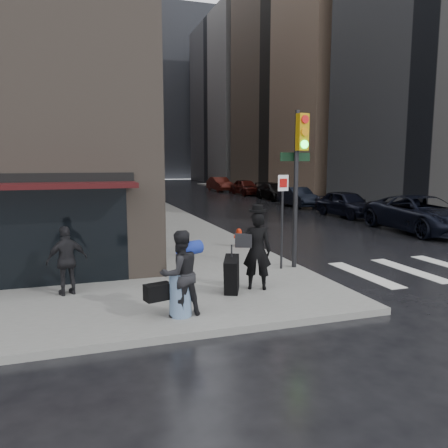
{
  "coord_description": "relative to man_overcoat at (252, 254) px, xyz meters",
  "views": [
    {
      "loc": [
        -4.09,
        -9.29,
        3.19
      ],
      "look_at": [
        0.05,
        3.32,
        1.3
      ],
      "focal_mm": 35.0,
      "sensor_mm": 36.0,
      "label": 1
    }
  ],
  "objects": [
    {
      "name": "bldg_right_mid",
      "position": [
        26.3,
        34.86,
        17.98
      ],
      "size": [
        22.0,
        22.0,
        38.0
      ],
      "primitive_type": "cube",
      "color": "#9C7A60",
      "rests_on": "ground"
    },
    {
      "name": "bldg_distant",
      "position": [
        6.3,
        77.86,
        14.98
      ],
      "size": [
        40.0,
        12.0,
        32.0
      ],
      "primitive_type": "cube",
      "color": "slate",
      "rests_on": "ground"
    },
    {
      "name": "bldg_right_far",
      "position": [
        26.3,
        57.86,
        11.48
      ],
      "size": [
        22.0,
        20.0,
        25.0
      ],
      "primitive_type": "cube",
      "color": "slate",
      "rests_on": "ground"
    },
    {
      "name": "parked_car_2",
      "position": [
        10.94,
        18.45,
        -0.32
      ],
      "size": [
        1.64,
        4.3,
        1.4
      ],
      "primitive_type": "imported",
      "rotation": [
        0.0,
        0.0,
        -0.04
      ],
      "color": "black",
      "rests_on": "ground"
    },
    {
      "name": "man_overcoat",
      "position": [
        0.0,
        0.0,
        0.0
      ],
      "size": [
        1.4,
        0.91,
        2.07
      ],
      "rotation": [
        0.0,
        0.0,
        2.71
      ],
      "color": "black",
      "rests_on": "ground"
    },
    {
      "name": "ground",
      "position": [
        0.3,
        -0.14,
        -1.02
      ],
      "size": [
        140.0,
        140.0,
        0.0
      ],
      "primitive_type": "plane",
      "color": "black",
      "rests_on": "ground"
    },
    {
      "name": "sidewalk_right",
      "position": [
        13.8,
        26.86,
        -0.95
      ],
      "size": [
        3.0,
        50.0,
        0.15
      ],
      "primitive_type": "cube",
      "color": "slate",
      "rests_on": "ground"
    },
    {
      "name": "bldg_left_far",
      "position": [
        -12.7,
        61.86,
        11.98
      ],
      "size": [
        22.0,
        20.0,
        26.0
      ],
      "primitive_type": "cube",
      "color": "brown",
      "rests_on": "ground"
    },
    {
      "name": "fire_hydrant",
      "position": [
        1.58,
        5.19,
        -0.58
      ],
      "size": [
        0.38,
        0.29,
        0.66
      ],
      "rotation": [
        0.0,
        0.0,
        -0.19
      ],
      "color": "#AA210A",
      "rests_on": "ground"
    },
    {
      "name": "parked_car_3",
      "position": [
        11.89,
        24.43,
        -0.31
      ],
      "size": [
        2.01,
        4.89,
        1.42
      ],
      "primitive_type": "imported",
      "rotation": [
        0.0,
        0.0,
        -0.01
      ],
      "color": "black",
      "rests_on": "ground"
    },
    {
      "name": "man_greycoat",
      "position": [
        -4.16,
        0.98,
        -0.07
      ],
      "size": [
        1.01,
        0.67,
        1.6
      ],
      "rotation": [
        0.0,
        0.0,
        3.46
      ],
      "color": "black",
      "rests_on": "ground"
    },
    {
      "name": "traffic_light",
      "position": [
        2.02,
        1.65,
        2.01
      ],
      "size": [
        1.11,
        0.56,
        4.47
      ],
      "rotation": [
        0.0,
        0.0,
        0.13
      ],
      "color": "black",
      "rests_on": "ground"
    },
    {
      "name": "parked_car_4",
      "position": [
        11.53,
        30.42,
        -0.26
      ],
      "size": [
        1.96,
        4.55,
        1.53
      ],
      "primitive_type": "imported",
      "rotation": [
        0.0,
        0.0,
        0.03
      ],
      "color": "#3F100C",
      "rests_on": "ground"
    },
    {
      "name": "parked_car_1",
      "position": [
        10.96,
        12.46,
        -0.25
      ],
      "size": [
        2.07,
        4.62,
        1.54
      ],
      "primitive_type": "imported",
      "rotation": [
        0.0,
        0.0,
        0.06
      ],
      "color": "black",
      "rests_on": "ground"
    },
    {
      "name": "parked_car_0",
      "position": [
        10.93,
        6.48,
        -0.19
      ],
      "size": [
        3.22,
        6.2,
        1.67
      ],
      "primitive_type": "imported",
      "rotation": [
        0.0,
        0.0,
        -0.08
      ],
      "color": "black",
      "rests_on": "ground"
    },
    {
      "name": "sidewalk_left",
      "position": [
        0.3,
        26.86,
        -0.95
      ],
      "size": [
        4.0,
        50.0,
        0.15
      ],
      "primitive_type": "cube",
      "color": "slate",
      "rests_on": "ground"
    },
    {
      "name": "parked_car_5",
      "position": [
        10.78,
        36.4,
        -0.25
      ],
      "size": [
        1.85,
        4.75,
        1.54
      ],
      "primitive_type": "imported",
      "rotation": [
        0.0,
        0.0,
        0.05
      ],
      "color": "#45140D",
      "rests_on": "ground"
    },
    {
      "name": "man_jeans",
      "position": [
        -2.02,
        -1.22,
        -0.0
      ],
      "size": [
        1.26,
        0.86,
        1.73
      ],
      "rotation": [
        0.0,
        0.0,
        3.42
      ],
      "color": "black",
      "rests_on": "ground"
    }
  ]
}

